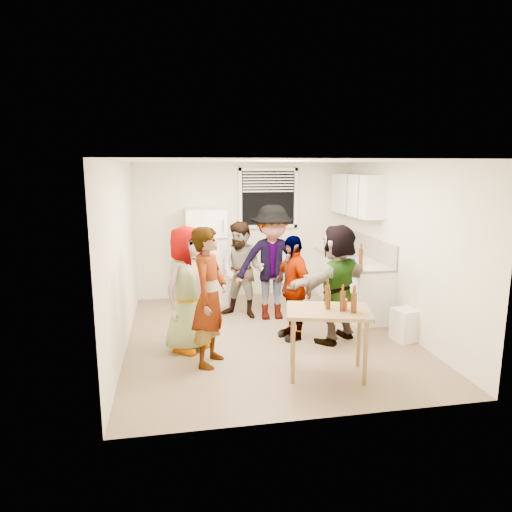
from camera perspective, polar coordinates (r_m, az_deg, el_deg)
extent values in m
cube|color=white|center=(8.21, -6.25, -0.05)|extent=(0.70, 0.70, 1.70)
cube|color=white|center=(8.15, 11.69, -3.32)|extent=(0.60, 2.20, 0.86)
cube|color=beige|center=(8.05, 11.81, -0.22)|extent=(0.64, 2.22, 0.04)
cube|color=beige|center=(8.13, 13.73, 1.24)|extent=(0.03, 2.20, 0.36)
cube|color=white|center=(8.15, 12.43, 7.48)|extent=(0.34, 1.60, 0.70)
cylinder|color=white|center=(8.05, 11.65, -0.07)|extent=(0.12, 0.12, 0.26)
cylinder|color=black|center=(8.87, 10.00, 1.01)|extent=(0.07, 0.07, 0.29)
cylinder|color=#47230C|center=(7.44, 12.92, -1.03)|extent=(0.07, 0.07, 0.25)
cylinder|color=#042AC7|center=(7.35, 11.97, -1.13)|extent=(0.08, 0.08, 0.11)
cube|color=#F3F249|center=(8.70, 11.59, 1.23)|extent=(0.02, 0.17, 0.14)
cube|color=white|center=(6.85, 18.17, -8.01)|extent=(0.37, 0.37, 0.46)
cylinder|color=#47230C|center=(5.38, 8.97, -6.56)|extent=(0.06, 0.06, 0.22)
cylinder|color=red|center=(5.42, 10.87, -6.51)|extent=(0.09, 0.09, 0.12)
imported|color=gray|center=(6.38, -8.32, -11.39)|extent=(1.80, 1.74, 0.54)
imported|color=#141933|center=(5.92, -5.66, -13.18)|extent=(1.83, 1.31, 0.41)
imported|color=brown|center=(7.58, -1.69, -7.59)|extent=(1.46, 1.74, 0.59)
imported|color=#3C3D41|center=(7.53, 2.00, -7.72)|extent=(1.27, 1.89, 0.68)
imported|color=black|center=(6.72, 4.50, -10.10)|extent=(1.67, 1.24, 0.36)
imported|color=#E57C45|center=(6.70, 9.86, -10.30)|extent=(2.20, 2.23, 0.49)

